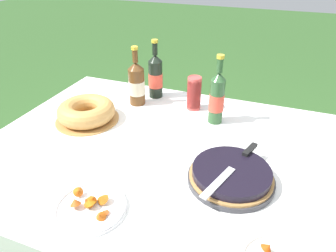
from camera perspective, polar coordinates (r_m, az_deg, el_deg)
The scene contains 10 objects.
garden_table at distance 1.31m, azimuth -0.89°, elevation -6.78°, with size 1.53×1.16×0.74m.
tablecloth at distance 1.28m, azimuth -0.91°, elevation -4.88°, with size 1.54×1.17×0.10m.
berry_tart at distance 1.12m, azimuth 11.92°, elevation -9.20°, with size 0.31×0.31×0.06m.
serving_knife at distance 1.12m, azimuth 12.84°, elevation -7.03°, with size 0.14×0.36×0.01m.
bundt_cake at distance 1.51m, azimuth -15.28°, elevation 2.66°, with size 0.31×0.31×0.09m.
cup_stack at distance 1.55m, azimuth 4.99°, elevation 6.23°, with size 0.07×0.07×0.18m.
cider_bottle_green at distance 1.43m, azimuth 9.28°, elevation 5.33°, with size 0.07×0.07×0.33m.
cider_bottle_amber at distance 1.60m, azimuth -6.00°, elevation 8.04°, with size 0.09×0.09×0.31m.
juice_bottle_red at distance 1.67m, azimuth -2.40°, elevation 9.46°, with size 0.08×0.08×0.32m.
snack_plate_near at distance 1.04m, azimuth -14.44°, elevation -14.59°, with size 0.24×0.24×0.06m.
Camera 1 is at (0.38, -0.96, 1.48)m, focal length 32.00 mm.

